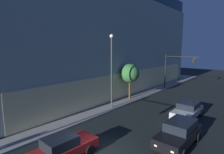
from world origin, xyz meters
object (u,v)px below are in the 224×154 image
object	(u,v)px
modern_building	(80,41)
car_silver	(188,110)
traffic_light_far_corner	(176,65)
car_black	(179,133)
street_lamp_sidewalk	(112,63)
car_red	(64,147)
sidewalk_tree	(130,73)

from	to	relation	value
modern_building	car_silver	size ratio (longest dim) A/B	8.81
traffic_light_far_corner	car_black	bearing A→B (deg)	-157.79
street_lamp_sidewalk	car_black	size ratio (longest dim) A/B	1.75
traffic_light_far_corner	street_lamp_sidewalk	xyz separation A→B (m)	(-14.60, 1.78, 1.19)
car_red	car_black	distance (m)	8.16
modern_building	street_lamp_sidewalk	world-z (taller)	modern_building
street_lamp_sidewalk	car_black	world-z (taller)	street_lamp_sidewalk
modern_building	traffic_light_far_corner	xyz separation A→B (m)	(7.65, -15.40, -4.21)
modern_building	car_black	size ratio (longest dim) A/B	8.33
car_silver	car_red	bearing A→B (deg)	163.61
street_lamp_sidewalk	car_silver	world-z (taller)	street_lamp_sidewalk
modern_building	car_black	distance (m)	25.73
street_lamp_sidewalk	car_red	xyz separation A→B (m)	(-9.46, -4.06, -4.56)
car_silver	traffic_light_far_corner	bearing A→B (deg)	26.65
sidewalk_tree	car_silver	world-z (taller)	sidewalk_tree
street_lamp_sidewalk	car_red	size ratio (longest dim) A/B	1.93
car_red	car_black	size ratio (longest dim) A/B	0.90
street_lamp_sidewalk	sidewalk_tree	size ratio (longest dim) A/B	1.75
traffic_light_far_corner	modern_building	bearing A→B (deg)	116.41
traffic_light_far_corner	street_lamp_sidewalk	world-z (taller)	street_lamp_sidewalk
traffic_light_far_corner	car_black	world-z (taller)	traffic_light_far_corner
sidewalk_tree	car_black	bearing A→B (deg)	-127.89
modern_building	car_silver	bearing A→B (deg)	-100.91
street_lamp_sidewalk	sidewalk_tree	xyz separation A→B (m)	(4.49, 0.58, -1.72)
car_silver	sidewalk_tree	bearing A→B (deg)	78.74
sidewalk_tree	street_lamp_sidewalk	bearing A→B (deg)	-172.63
traffic_light_far_corner	car_black	distance (m)	19.20
car_red	modern_building	bearing A→B (deg)	47.14
sidewalk_tree	car_black	distance (m)	12.37
traffic_light_far_corner	street_lamp_sidewalk	distance (m)	14.76
street_lamp_sidewalk	sidewalk_tree	distance (m)	4.85
street_lamp_sidewalk	modern_building	bearing A→B (deg)	62.96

